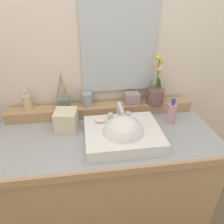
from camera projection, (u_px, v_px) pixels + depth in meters
The scene contains 14 objects.
floor at pixel (107, 222), 1.73m from camera, with size 2.97×3.78×0.10m, color #7B6D51.
wall_back at pixel (97, 48), 1.44m from camera, with size 2.97×0.20×2.49m, color beige.
vanity_cabinet at pixel (106, 181), 1.50m from camera, with size 1.34×0.62×0.83m.
back_ledge at pixel (101, 110), 1.48m from camera, with size 1.26×0.11×0.07m, color tan.
sink_basin at pixel (123, 135), 1.22m from camera, with size 0.43×0.36×0.28m.
soap_bar at pixel (100, 120), 1.28m from camera, with size 0.07×0.04×0.02m, color beige.
potted_plant at pixel (156, 92), 1.45m from camera, with size 0.12×0.12×0.33m.
soap_dispenser at pixel (27, 102), 1.39m from camera, with size 0.05×0.06×0.13m.
tumbler_cup at pixel (87, 99), 1.44m from camera, with size 0.07×0.07×0.09m, color #95A2A4.
reed_diffuser at pixel (64, 102), 1.41m from camera, with size 0.09×0.08×0.25m.
trinket_box at pixel (132, 98), 1.46m from camera, with size 0.10×0.08×0.08m, color gray.
lotion_bottle at pixel (172, 113), 1.37m from camera, with size 0.06×0.06×0.17m.
tissue_box at pixel (66, 120), 1.31m from camera, with size 0.13×0.13×0.13m, color beige.
mirror at pixel (119, 45), 1.34m from camera, with size 0.48×0.02×0.61m, color silver.
Camera 1 is at (-0.11, -1.05, 1.59)m, focal length 34.21 mm.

